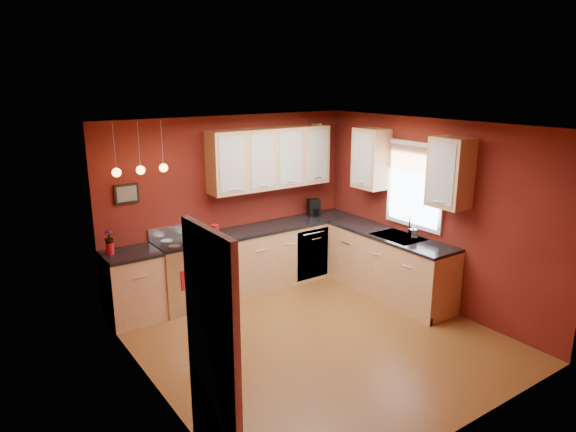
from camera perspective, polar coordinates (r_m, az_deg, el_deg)
floor at (r=6.53m, az=3.08°, el=-13.41°), size 4.20×4.20×0.00m
ceiling at (r=5.77m, az=3.44°, el=9.94°), size 4.00×4.20×0.02m
wall_back at (r=7.72m, az=-6.35°, el=1.40°), size 4.00×0.02×2.60m
wall_front at (r=4.66m, az=19.49°, el=-8.75°), size 4.00×0.02×2.60m
wall_left at (r=5.11m, az=-14.87°, el=-6.25°), size 0.02×4.20×2.60m
wall_right at (r=7.38m, az=15.60°, el=0.28°), size 0.02×4.20×2.60m
base_cabinets_back_left at (r=7.11m, az=-16.82°, el=-7.60°), size 0.70×0.60×0.90m
base_cabinets_back_right at (r=8.08m, az=-0.60°, el=-4.17°), size 2.54×0.60×0.90m
base_cabinets_right at (r=7.70m, az=11.15°, el=-5.46°), size 0.60×2.10×0.90m
counter_back_left at (r=6.95m, az=-17.11°, el=-4.01°), size 0.70×0.62×0.04m
counter_back_right at (r=7.94m, az=-0.60°, el=-0.97°), size 2.54×0.62×0.04m
counter_right at (r=7.55m, az=11.33°, el=-2.12°), size 0.62×2.10×0.04m
gas_range at (r=7.33m, az=-11.40°, el=-6.28°), size 0.76×0.64×1.11m
dishwasher_front at (r=8.06m, az=2.75°, el=-4.23°), size 0.60×0.02×0.80m
sink at (r=7.46m, az=12.16°, el=-2.43°), size 0.50×0.70×0.33m
window at (r=7.46m, az=13.93°, el=3.62°), size 0.06×1.02×1.22m
door_left_wall at (r=4.23m, az=-8.36°, el=-14.70°), size 0.12×0.82×2.05m
upper_cabinets_back at (r=7.75m, az=-1.95°, el=6.43°), size 2.00×0.35×0.90m
upper_cabinets_right at (r=7.33m, az=13.13°, el=5.54°), size 0.35×1.95×0.90m
wall_picture at (r=7.05m, az=-17.50°, el=2.38°), size 0.32×0.03×0.26m
pendant_lights at (r=6.70m, az=-16.06°, el=4.99°), size 0.71×0.11×0.66m
red_canister at (r=7.31m, az=-8.14°, el=-1.64°), size 0.12×0.12×0.18m
red_vase at (r=6.91m, az=-19.16°, el=-3.45°), size 0.10×0.10×0.15m
flowers at (r=6.87m, az=-19.27°, el=-2.24°), size 0.12×0.12×0.19m
coffee_maker at (r=8.37m, az=2.91°, el=0.89°), size 0.23×0.23×0.27m
soap_pump at (r=7.34m, az=13.74°, el=-1.71°), size 0.13×0.13×0.22m
dish_towel at (r=7.00m, az=-11.03°, el=-6.97°), size 0.20×0.01×0.27m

